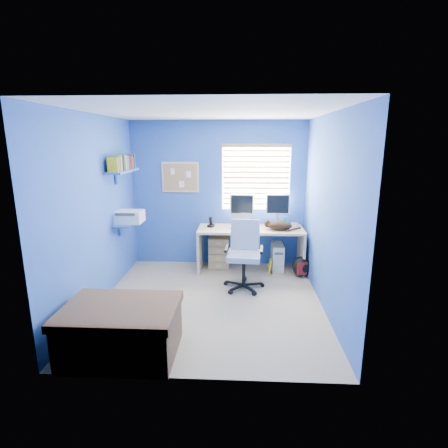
{
  "coord_description": "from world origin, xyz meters",
  "views": [
    {
      "loc": [
        0.41,
        -4.41,
        2.15
      ],
      "look_at": [
        0.15,
        0.65,
        0.95
      ],
      "focal_mm": 28.0,
      "sensor_mm": 36.0,
      "label": 1
    }
  ],
  "objects_px": {
    "laptop": "(240,221)",
    "tower_pc": "(277,257)",
    "desk": "(250,249)",
    "cat": "(280,226)",
    "office_chair": "(244,263)"
  },
  "relations": [
    {
      "from": "tower_pc",
      "to": "laptop",
      "type": "bearing_deg",
      "value": -176.86
    },
    {
      "from": "cat",
      "to": "office_chair",
      "type": "relative_size",
      "value": 0.39
    },
    {
      "from": "laptop",
      "to": "tower_pc",
      "type": "height_order",
      "value": "laptop"
    },
    {
      "from": "laptop",
      "to": "tower_pc",
      "type": "xyz_separation_m",
      "value": [
        0.65,
        0.04,
        -0.62
      ]
    },
    {
      "from": "desk",
      "to": "cat",
      "type": "bearing_deg",
      "value": -13.02
    },
    {
      "from": "laptop",
      "to": "cat",
      "type": "distance_m",
      "value": 0.67
    },
    {
      "from": "laptop",
      "to": "cat",
      "type": "relative_size",
      "value": 0.84
    },
    {
      "from": "laptop",
      "to": "tower_pc",
      "type": "bearing_deg",
      "value": 11.86
    },
    {
      "from": "desk",
      "to": "office_chair",
      "type": "xyz_separation_m",
      "value": [
        -0.11,
        -0.72,
        0.0
      ]
    },
    {
      "from": "laptop",
      "to": "cat",
      "type": "xyz_separation_m",
      "value": [
        0.66,
        -0.13,
        -0.04
      ]
    },
    {
      "from": "desk",
      "to": "cat",
      "type": "xyz_separation_m",
      "value": [
        0.47,
        -0.11,
        0.44
      ]
    },
    {
      "from": "tower_pc",
      "to": "cat",
      "type": "bearing_deg",
      "value": -87.45
    },
    {
      "from": "cat",
      "to": "office_chair",
      "type": "height_order",
      "value": "office_chair"
    },
    {
      "from": "cat",
      "to": "tower_pc",
      "type": "height_order",
      "value": "cat"
    },
    {
      "from": "desk",
      "to": "laptop",
      "type": "distance_m",
      "value": 0.51
    }
  ]
}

